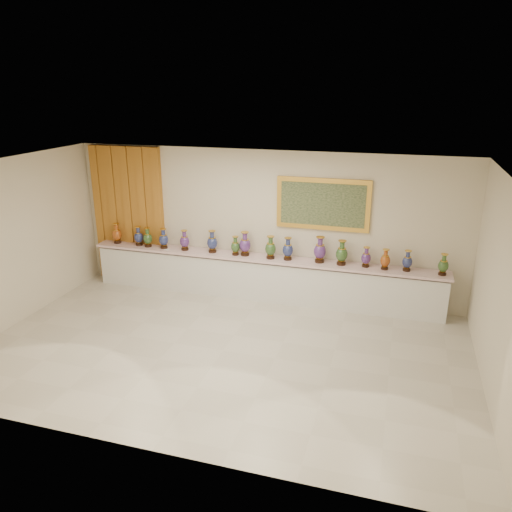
# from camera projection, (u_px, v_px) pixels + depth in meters

# --- Properties ---
(ground) EXTENTS (8.00, 8.00, 0.00)m
(ground) POSITION_uv_depth(u_px,v_px,m) (223.00, 351.00, 8.27)
(ground) COLOR beige
(ground) RESTS_ON ground
(room) EXTENTS (8.00, 8.00, 8.00)m
(room) POSITION_uv_depth(u_px,v_px,m) (157.00, 214.00, 10.61)
(room) COLOR beige
(room) RESTS_ON ground
(counter) EXTENTS (7.28, 0.48, 0.90)m
(counter) POSITION_uv_depth(u_px,v_px,m) (261.00, 278.00, 10.19)
(counter) COLOR white
(counter) RESTS_ON ground
(vase_0) EXTENTS (0.23, 0.23, 0.44)m
(vase_0) POSITION_uv_depth(u_px,v_px,m) (117.00, 234.00, 10.84)
(vase_0) COLOR black
(vase_0) RESTS_ON counter
(vase_1) EXTENTS (0.20, 0.20, 0.42)m
(vase_1) POSITION_uv_depth(u_px,v_px,m) (139.00, 237.00, 10.69)
(vase_1) COLOR black
(vase_1) RESTS_ON counter
(vase_2) EXTENTS (0.20, 0.20, 0.41)m
(vase_2) POSITION_uv_depth(u_px,v_px,m) (148.00, 238.00, 10.60)
(vase_2) COLOR black
(vase_2) RESTS_ON counter
(vase_3) EXTENTS (0.23, 0.23, 0.43)m
(vase_3) POSITION_uv_depth(u_px,v_px,m) (164.00, 240.00, 10.50)
(vase_3) COLOR black
(vase_3) RESTS_ON counter
(vase_4) EXTENTS (0.26, 0.26, 0.43)m
(vase_4) POSITION_uv_depth(u_px,v_px,m) (185.00, 241.00, 10.38)
(vase_4) COLOR black
(vase_4) RESTS_ON counter
(vase_5) EXTENTS (0.28, 0.28, 0.46)m
(vase_5) POSITION_uv_depth(u_px,v_px,m) (212.00, 243.00, 10.24)
(vase_5) COLOR black
(vase_5) RESTS_ON counter
(vase_6) EXTENTS (0.23, 0.23, 0.39)m
(vase_6) POSITION_uv_depth(u_px,v_px,m) (235.00, 247.00, 10.08)
(vase_6) COLOR black
(vase_6) RESTS_ON counter
(vase_7) EXTENTS (0.25, 0.25, 0.49)m
(vase_7) POSITION_uv_depth(u_px,v_px,m) (245.00, 245.00, 10.05)
(vase_7) COLOR black
(vase_7) RESTS_ON counter
(vase_8) EXTENTS (0.25, 0.25, 0.46)m
(vase_8) POSITION_uv_depth(u_px,v_px,m) (271.00, 248.00, 9.87)
(vase_8) COLOR black
(vase_8) RESTS_ON counter
(vase_9) EXTENTS (0.24, 0.24, 0.45)m
(vase_9) POSITION_uv_depth(u_px,v_px,m) (288.00, 250.00, 9.80)
(vase_9) COLOR black
(vase_9) RESTS_ON counter
(vase_10) EXTENTS (0.27, 0.27, 0.52)m
(vase_10) POSITION_uv_depth(u_px,v_px,m) (320.00, 251.00, 9.65)
(vase_10) COLOR black
(vase_10) RESTS_ON counter
(vase_11) EXTENTS (0.25, 0.25, 0.49)m
(vase_11) POSITION_uv_depth(u_px,v_px,m) (342.00, 254.00, 9.52)
(vase_11) COLOR black
(vase_11) RESTS_ON counter
(vase_12) EXTENTS (0.23, 0.23, 0.39)m
(vase_12) POSITION_uv_depth(u_px,v_px,m) (366.00, 258.00, 9.43)
(vase_12) COLOR black
(vase_12) RESTS_ON counter
(vase_13) EXTENTS (0.22, 0.22, 0.39)m
(vase_13) POSITION_uv_depth(u_px,v_px,m) (385.00, 260.00, 9.30)
(vase_13) COLOR black
(vase_13) RESTS_ON counter
(vase_14) EXTENTS (0.22, 0.22, 0.40)m
(vase_14) POSITION_uv_depth(u_px,v_px,m) (407.00, 262.00, 9.22)
(vase_14) COLOR black
(vase_14) RESTS_ON counter
(vase_15) EXTENTS (0.23, 0.23, 0.40)m
(vase_15) POSITION_uv_depth(u_px,v_px,m) (443.00, 266.00, 9.02)
(vase_15) COLOR black
(vase_15) RESTS_ON counter
(label_card) EXTENTS (0.10, 0.06, 0.00)m
(label_card) POSITION_uv_depth(u_px,v_px,m) (167.00, 250.00, 10.45)
(label_card) COLOR white
(label_card) RESTS_ON counter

